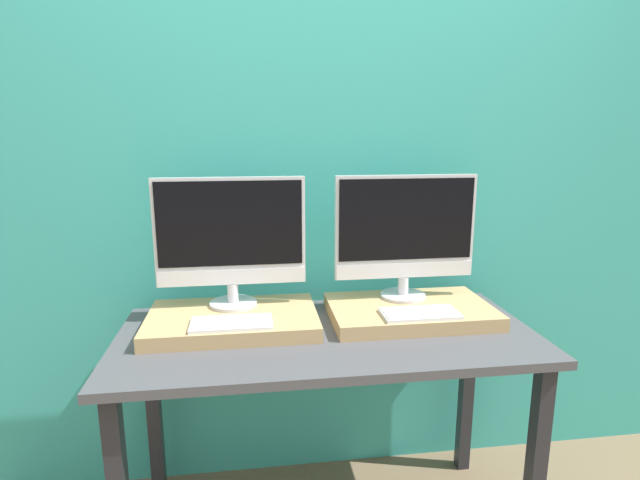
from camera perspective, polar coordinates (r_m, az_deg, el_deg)
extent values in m
cube|color=teal|center=(2.00, -0.88, 7.88)|extent=(8.00, 0.04, 2.60)
cube|color=#47474C|center=(1.74, 0.82, -10.89)|extent=(1.41, 0.65, 0.03)
cube|color=#232328|center=(1.92, 23.42, -22.96)|extent=(0.05, 0.05, 0.75)
cube|color=#232328|center=(2.17, -18.43, -18.09)|extent=(0.05, 0.05, 0.75)
cube|color=#232328|center=(2.31, 16.40, -15.96)|extent=(0.05, 0.05, 0.75)
cube|color=tan|center=(1.79, -9.93, -9.01)|extent=(0.58, 0.37, 0.05)
cylinder|color=silver|center=(1.86, -9.88, -7.13)|extent=(0.17, 0.17, 0.01)
cylinder|color=silver|center=(1.85, -9.93, -5.96)|extent=(0.04, 0.04, 0.07)
cube|color=silver|center=(1.79, -10.19, 0.95)|extent=(0.53, 0.02, 0.39)
cube|color=black|center=(1.77, -10.24, 1.82)|extent=(0.50, 0.00, 0.30)
cube|color=silver|center=(1.82, -10.01, -4.17)|extent=(0.52, 0.00, 0.06)
cube|color=silver|center=(1.67, -10.08, -9.37)|extent=(0.26, 0.13, 0.01)
cube|color=silver|center=(1.67, -10.09, -9.13)|extent=(0.25, 0.12, 0.00)
cube|color=tan|center=(1.87, 10.21, -8.01)|extent=(0.58, 0.37, 0.05)
cylinder|color=silver|center=(1.94, 9.44, -6.27)|extent=(0.17, 0.17, 0.01)
cylinder|color=silver|center=(1.93, 9.48, -5.14)|extent=(0.04, 0.04, 0.07)
cube|color=silver|center=(1.88, 9.72, 1.48)|extent=(0.53, 0.02, 0.39)
cube|color=black|center=(1.86, 9.88, 2.31)|extent=(0.50, 0.00, 0.30)
cube|color=silver|center=(1.90, 9.67, -3.41)|extent=(0.52, 0.00, 0.06)
cube|color=silver|center=(1.77, 11.36, -8.26)|extent=(0.26, 0.13, 0.01)
cube|color=silver|center=(1.76, 11.37, -8.03)|extent=(0.25, 0.12, 0.00)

